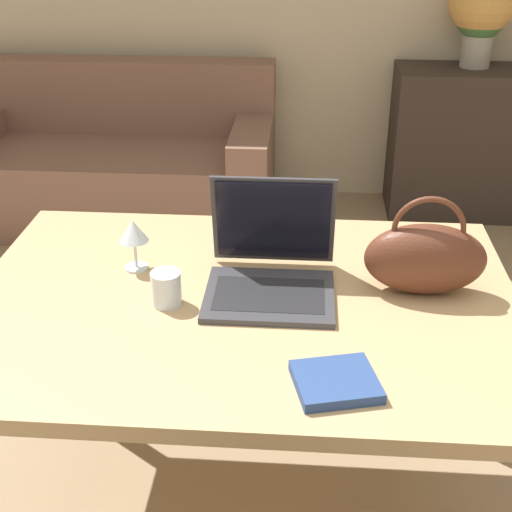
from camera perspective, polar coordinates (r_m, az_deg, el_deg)
The scene contains 9 objects.
dining_table at distance 1.83m, azimuth -1.05°, elevation -5.51°, with size 1.38×0.99×0.75m.
couch at distance 4.05m, azimuth -11.03°, elevation 7.04°, with size 1.71×0.80×0.82m.
sideboard at distance 4.21m, azimuth 19.63°, elevation 8.46°, with size 1.29×0.40×0.81m.
laptop at distance 1.81m, azimuth 1.23°, elevation -0.30°, with size 0.32×0.32×0.27m.
drinking_glass at distance 1.75m, azimuth -7.19°, elevation -2.59°, with size 0.07×0.07×0.09m.
wine_glass at distance 1.90m, azimuth -9.76°, elevation 1.79°, with size 0.08×0.08×0.14m.
handbag at distance 1.82m, azimuth 13.39°, elevation -0.12°, with size 0.30×0.13×0.26m.
flower_vase at distance 4.04m, azimuth 17.64°, elevation 18.43°, with size 0.35×0.35×0.52m.
book at distance 1.49m, azimuth 6.40°, elevation -9.97°, with size 0.20×0.19×0.02m.
Camera 1 is at (0.05, -0.80, 1.67)m, focal length 50.00 mm.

